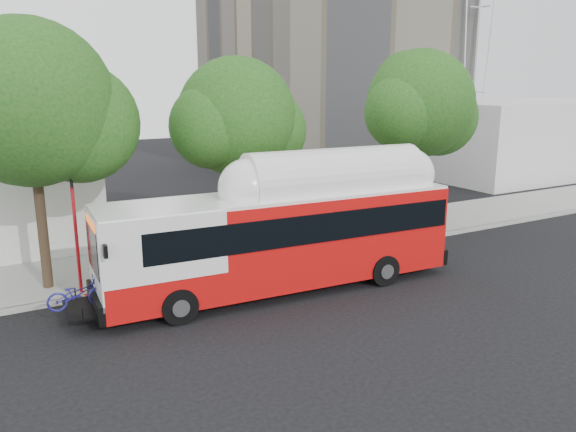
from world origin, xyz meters
The scene contains 10 objects.
ground centered at (0.00, 0.00, 0.00)m, with size 120.00×120.00×0.00m, color black.
sidewalk centered at (0.00, 6.50, 0.07)m, with size 60.00×5.00×0.15m, color gray.
curb_strip centered at (0.00, 3.90, 0.07)m, with size 60.00×0.30×0.15m, color gray.
red_curb_segment centered at (-3.00, 3.90, 0.08)m, with size 10.00×0.32×0.16m, color maroon.
street_tree_left centered at (-8.53, 5.56, 6.60)m, with size 6.67×5.80×9.74m.
street_tree_mid centered at (-0.59, 6.06, 5.91)m, with size 5.75×5.00×8.62m.
street_tree_right centered at (9.44, 5.86, 6.26)m, with size 6.21×5.40×9.18m.
horizon_block centered at (30.00, 16.00, 3.00)m, with size 20.00×12.00×6.00m, color silver.
transit_bus centered at (-1.33, 1.33, 1.94)m, with size 14.15×3.59×4.15m.
signal_pole centered at (-8.04, 4.36, 2.17)m, with size 0.12×0.40×4.24m.
Camera 1 is at (-10.90, -15.94, 7.54)m, focal length 35.00 mm.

